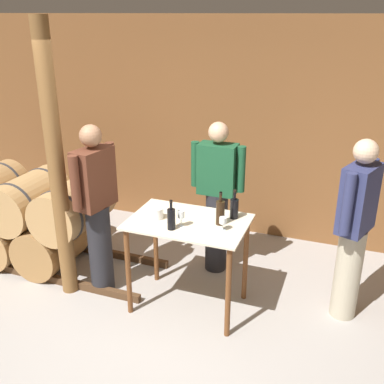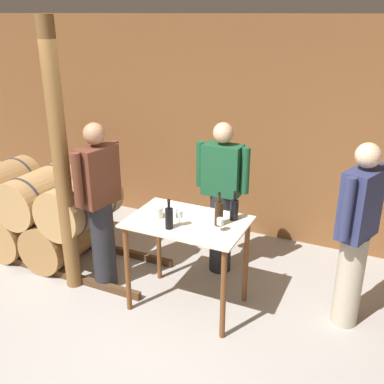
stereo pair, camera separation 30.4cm
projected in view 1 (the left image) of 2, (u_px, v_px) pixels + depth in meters
name	position (u px, v px, depth m)	size (l,w,h in m)	color
ground_plane	(137.00, 354.00, 3.83)	(14.00, 14.00, 0.00)	#9E9993
back_wall	(228.00, 129.00, 5.61)	(8.40, 0.05, 2.70)	brown
barrel_rack	(21.00, 218.00, 5.17)	(3.64, 0.87, 1.05)	#4C331E
tasting_table	(188.00, 238.00, 4.20)	(1.09, 0.73, 0.92)	beige
wooden_post	(56.00, 168.00, 4.22)	(0.16, 0.16, 2.70)	brown
wine_bottle_far_left	(171.00, 218.00, 3.95)	(0.07, 0.07, 0.28)	black
wine_bottle_left	(220.00, 212.00, 4.03)	(0.08, 0.08, 0.31)	black
wine_bottle_center	(234.00, 208.00, 4.16)	(0.08, 0.08, 0.28)	black
wine_glass_near_left	(181.00, 215.00, 3.99)	(0.06, 0.06, 0.15)	silver
wine_glass_near_center	(223.00, 221.00, 3.93)	(0.06, 0.06, 0.12)	silver
ice_bucket	(157.00, 213.00, 4.17)	(0.11, 0.11, 0.11)	white
person_host	(354.00, 228.00, 4.00)	(0.34, 0.56, 1.74)	#B7AD93
person_visitor_with_scarf	(97.00, 207.00, 4.40)	(0.29, 0.58, 1.76)	#232328
person_visitor_bearded	(217.00, 195.00, 4.80)	(0.59, 0.24, 1.69)	#232328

